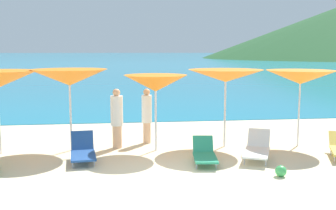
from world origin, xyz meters
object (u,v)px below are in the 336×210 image
(lounge_chair_2, at_px, (204,154))
(beachgoer_0, at_px, (117,117))
(umbrella_4, at_px, (300,77))
(lounge_chair_3, at_px, (257,148))
(beachgoer_1, at_px, (147,114))
(umbrella_1, at_px, (69,78))
(umbrella_2, at_px, (156,83))
(beach_ball, at_px, (281,171))
(umbrella_3, at_px, (226,76))
(lounge_chair_0, at_px, (83,151))

(lounge_chair_2, bearing_deg, beachgoer_0, 145.84)
(umbrella_4, relative_size, lounge_chair_2, 1.68)
(lounge_chair_3, xyz_separation_m, beachgoer_1, (-2.80, 2.25, 0.61))
(lounge_chair_3, distance_m, beachgoer_0, 4.15)
(umbrella_1, relative_size, umbrella_2, 1.07)
(umbrella_4, relative_size, lounge_chair_3, 1.35)
(umbrella_2, xyz_separation_m, beachgoer_0, (-1.12, 0.46, -1.03))
(umbrella_1, relative_size, beach_ball, 9.01)
(umbrella_3, relative_size, beachgoer_1, 1.38)
(lounge_chair_0, height_order, beach_ball, lounge_chair_0)
(lounge_chair_0, bearing_deg, beachgoer_0, 50.50)
(umbrella_1, bearing_deg, umbrella_4, -2.58)
(umbrella_1, height_order, beach_ball, umbrella_1)
(lounge_chair_0, height_order, lounge_chair_3, lounge_chair_0)
(umbrella_4, height_order, beachgoer_0, umbrella_4)
(umbrella_1, xyz_separation_m, lounge_chair_2, (3.56, -1.80, -1.87))
(lounge_chair_3, height_order, beachgoer_1, beachgoer_1)
(beachgoer_0, relative_size, beachgoer_1, 1.03)
(umbrella_2, height_order, umbrella_3, umbrella_3)
(umbrella_1, xyz_separation_m, beachgoer_0, (1.32, 0.14, -1.19))
(lounge_chair_3, xyz_separation_m, beachgoer_0, (-3.72, 1.72, 0.63))
(umbrella_1, xyz_separation_m, umbrella_4, (6.78, -0.31, -0.03))
(umbrella_1, distance_m, lounge_chair_2, 4.41)
(umbrella_3, bearing_deg, umbrella_4, -5.83)
(beach_ball, bearing_deg, lounge_chair_0, 157.80)
(lounge_chair_3, bearing_deg, lounge_chair_2, -147.95)
(beachgoer_0, height_order, beach_ball, beachgoer_0)
(umbrella_2, height_order, umbrella_4, umbrella_4)
(lounge_chair_2, bearing_deg, umbrella_4, 31.69)
(lounge_chair_3, distance_m, beachgoer_1, 3.64)
(umbrella_2, bearing_deg, umbrella_3, 6.50)
(lounge_chair_0, relative_size, lounge_chair_2, 1.05)
(lounge_chair_2, distance_m, beach_ball, 2.01)
(umbrella_4, bearing_deg, umbrella_1, 177.42)
(umbrella_2, distance_m, umbrella_3, 2.13)
(umbrella_3, relative_size, beachgoer_0, 1.34)
(umbrella_1, relative_size, umbrella_4, 1.02)
(umbrella_4, bearing_deg, beachgoer_0, 175.37)
(beachgoer_0, bearing_deg, lounge_chair_3, -65.52)
(umbrella_2, distance_m, lounge_chair_2, 2.53)
(umbrella_1, xyz_separation_m, umbrella_3, (4.55, -0.08, 0.01))
(umbrella_4, xyz_separation_m, beach_ball, (-1.71, -2.82, -1.97))
(umbrella_2, xyz_separation_m, lounge_chair_3, (2.61, -1.27, -1.66))
(umbrella_1, relative_size, lounge_chair_2, 1.72)
(umbrella_4, height_order, lounge_chair_2, umbrella_4)
(beach_ball, bearing_deg, umbrella_2, 133.28)
(umbrella_3, height_order, beach_ball, umbrella_3)
(umbrella_1, height_order, lounge_chair_3, umbrella_1)
(umbrella_2, height_order, beachgoer_0, umbrella_2)
(lounge_chair_2, relative_size, lounge_chair_3, 0.80)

